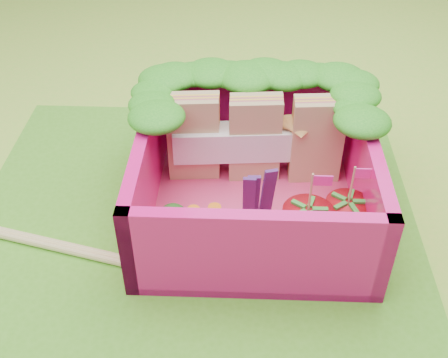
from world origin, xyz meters
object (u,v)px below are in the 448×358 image
broccoli (171,224)px  chopsticks (24,238)px  strawberry_right (346,218)px  bento_box (255,176)px  sandwich_stack (256,139)px  strawberry_left (306,228)px

broccoli → chopsticks: broccoli is taller
strawberry_right → bento_box: bearing=155.6°
sandwich_stack → strawberry_right: bearing=-47.6°
chopsticks → strawberry_left: bearing=-1.2°
chopsticks → bento_box: bearing=12.7°
bento_box → chopsticks: (-1.28, -0.29, -0.25)m
bento_box → broccoli: bento_box is taller
strawberry_right → chopsticks: (-1.78, -0.06, -0.16)m
broccoli → strawberry_right: 0.94m
broccoli → sandwich_stack: bearing=55.6°
sandwich_stack → strawberry_right: size_ratio=2.20×
sandwich_stack → strawberry_left: 0.70m
bento_box → chopsticks: 1.34m
sandwich_stack → chopsticks: (-1.29, -0.60, -0.30)m
sandwich_stack → strawberry_right: sandwich_stack is taller
sandwich_stack → broccoli: 0.80m
bento_box → strawberry_right: bearing=-24.4°
bento_box → strawberry_left: bearing=-49.8°
broccoli → bento_box: bearing=38.0°
bento_box → sandwich_stack: 0.31m
bento_box → strawberry_right: size_ratio=2.69×
broccoli → strawberry_left: bearing=1.8°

